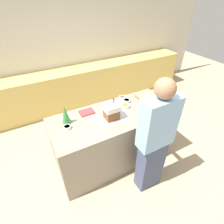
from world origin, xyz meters
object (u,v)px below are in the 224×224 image
at_px(decorative_tree, 65,114).
at_px(person, 155,140).
at_px(gingerbread_house, 111,111).
at_px(candy_bowl_beside_tree, 127,101).
at_px(baking_tray, 111,118).
at_px(candy_bowl_behind_tray, 122,98).
at_px(candy_bowl_near_tray_left, 67,127).
at_px(candy_bowl_near_tray_right, 125,106).
at_px(cookbook, 87,112).

xyz_separation_m(decorative_tree, person, (0.87, -0.82, -0.17)).
xyz_separation_m(gingerbread_house, candy_bowl_beside_tree, (0.42, 0.26, -0.10)).
distance_m(baking_tray, candy_bowl_behind_tray, 0.57).
bearing_deg(decorative_tree, candy_bowl_near_tray_left, -103.53).
distance_m(baking_tray, decorative_tree, 0.64).
bearing_deg(gingerbread_house, candy_bowl_near_tray_right, 24.07).
height_order(candy_bowl_near_tray_right, candy_bowl_near_tray_left, candy_bowl_near_tray_right).
bearing_deg(baking_tray, candy_bowl_behind_tray, 43.49).
xyz_separation_m(candy_bowl_near_tray_right, cookbook, (-0.58, 0.15, -0.02)).
distance_m(candy_bowl_near_tray_right, person, 0.76).
relative_size(gingerbread_house, cookbook, 1.45).
xyz_separation_m(candy_bowl_near_tray_left, cookbook, (0.36, 0.21, -0.01)).
xyz_separation_m(baking_tray, cookbook, (-0.26, 0.30, 0.01)).
distance_m(candy_bowl_behind_tray, candy_bowl_beside_tree, 0.13).
bearing_deg(candy_bowl_near_tray_left, baking_tray, -7.90).
xyz_separation_m(baking_tray, candy_bowl_near_tray_left, (-0.62, 0.09, 0.02)).
bearing_deg(person, cookbook, 120.89).
bearing_deg(candy_bowl_behind_tray, person, -97.14).
bearing_deg(decorative_tree, candy_bowl_near_tray_right, -4.22).
xyz_separation_m(baking_tray, candy_bowl_behind_tray, (0.41, 0.39, 0.02)).
xyz_separation_m(candy_bowl_near_tray_right, candy_bowl_near_tray_left, (-0.94, -0.06, -0.00)).
bearing_deg(cookbook, gingerbread_house, -48.97).
distance_m(gingerbread_house, candy_bowl_beside_tree, 0.51).
height_order(candy_bowl_near_tray_left, cookbook, candy_bowl_near_tray_left).
bearing_deg(gingerbread_house, candy_bowl_beside_tree, 31.93).
bearing_deg(cookbook, candy_bowl_beside_tree, -2.94).
relative_size(candy_bowl_behind_tray, cookbook, 0.51).
distance_m(gingerbread_house, decorative_tree, 0.63).
xyz_separation_m(gingerbread_house, person, (0.29, -0.61, -0.16)).
distance_m(candy_bowl_behind_tray, candy_bowl_near_tray_right, 0.26).
distance_m(gingerbread_house, candy_bowl_near_tray_right, 0.37).
relative_size(candy_bowl_beside_tree, candy_bowl_near_tray_right, 0.84).
bearing_deg(candy_bowl_beside_tree, candy_bowl_behind_tray, 95.17).
distance_m(gingerbread_house, person, 0.69).
bearing_deg(candy_bowl_behind_tray, cookbook, -172.20).
bearing_deg(cookbook, candy_bowl_near_tray_left, -149.48).
relative_size(cookbook, person, 0.12).
xyz_separation_m(candy_bowl_beside_tree, person, (-0.14, -0.87, -0.06)).
relative_size(decorative_tree, candy_bowl_near_tray_right, 2.22).
xyz_separation_m(candy_bowl_behind_tray, candy_bowl_beside_tree, (0.01, -0.13, 0.00)).
relative_size(candy_bowl_behind_tray, candy_bowl_near_tray_right, 0.84).
xyz_separation_m(baking_tray, candy_bowl_beside_tree, (0.42, 0.26, 0.02)).
xyz_separation_m(candy_bowl_near_tray_right, person, (-0.04, -0.76, -0.06)).
height_order(candy_bowl_behind_tray, candy_bowl_near_tray_right, candy_bowl_near_tray_right).
xyz_separation_m(gingerbread_house, decorative_tree, (-0.59, 0.21, 0.02)).
bearing_deg(baking_tray, candy_bowl_near_tray_left, 172.10).
relative_size(baking_tray, person, 0.27).
bearing_deg(gingerbread_house, candy_bowl_behind_tray, 43.50).
height_order(candy_bowl_beside_tree, cookbook, candy_bowl_beside_tree).
bearing_deg(gingerbread_house, candy_bowl_near_tray_left, 172.12).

